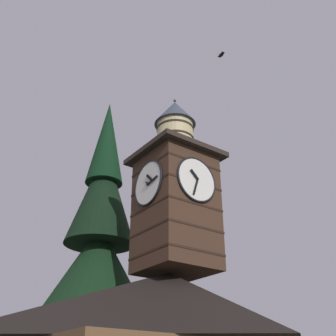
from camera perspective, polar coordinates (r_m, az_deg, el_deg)
name	(u,v)px	position (r m, az deg, el deg)	size (l,w,h in m)	color
clock_tower	(176,193)	(20.32, 1.02, -3.33)	(3.77, 3.77, 9.33)	#422B1E
pine_tree_behind	(96,281)	(22.93, -9.60, -14.70)	(7.10, 7.10, 18.16)	#473323
moon	(72,283)	(62.90, -12.70, -14.82)	(2.30, 2.30, 2.30)	silver
flying_bird_high	(221,55)	(28.49, 7.13, 14.80)	(0.31, 0.56, 0.16)	black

